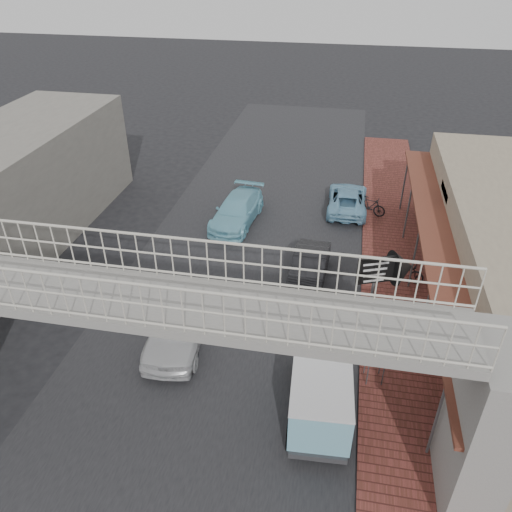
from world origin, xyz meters
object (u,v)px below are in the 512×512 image
at_px(angkot_curb, 347,199).
at_px(motorcycle_far, 370,206).
at_px(arrow_sign, 400,269).
at_px(white_hatchback, 179,321).
at_px(angkot_far, 237,211).
at_px(angkot_van, 321,386).
at_px(dark_sedan, 309,270).
at_px(motorcycle_near, 403,270).
at_px(street_clock, 382,325).

height_order(angkot_curb, motorcycle_far, angkot_curb).
bearing_deg(arrow_sign, white_hatchback, 171.51).
height_order(angkot_far, angkot_van, angkot_van).
bearing_deg(dark_sedan, arrow_sign, -36.35).
xyz_separation_m(white_hatchback, dark_sedan, (4.17, 4.31, -0.14)).
distance_m(motorcycle_far, arrow_sign, 9.37).
xyz_separation_m(angkot_curb, motorcycle_near, (2.54, -6.16, -0.04)).
relative_size(angkot_van, street_clock, 1.45).
bearing_deg(arrow_sign, street_clock, -124.42).
relative_size(angkot_far, motorcycle_near, 2.65).
height_order(dark_sedan, angkot_far, angkot_far).
bearing_deg(angkot_van, white_hatchback, 151.33).
bearing_deg(dark_sedan, angkot_curb, 81.96).
xyz_separation_m(white_hatchback, angkot_far, (0.10, 8.85, -0.12)).
distance_m(motorcycle_near, street_clock, 6.36).
relative_size(white_hatchback, motorcycle_far, 2.85).
bearing_deg(white_hatchback, angkot_far, 84.37).
height_order(dark_sedan, arrow_sign, arrow_sign).
bearing_deg(white_hatchback, street_clock, -11.56).
bearing_deg(motorcycle_far, street_clock, -159.42).
xyz_separation_m(white_hatchback, motorcycle_near, (8.04, 5.18, -0.24)).
bearing_deg(street_clock, motorcycle_near, 69.17).
bearing_deg(motorcycle_far, angkot_far, 126.41).
height_order(white_hatchback, motorcycle_far, white_hatchback).
xyz_separation_m(dark_sedan, angkot_curb, (1.33, 7.04, -0.06)).
distance_m(angkot_far, motorcycle_near, 8.74).
distance_m(angkot_curb, angkot_van, 13.80).
distance_m(angkot_curb, angkot_far, 5.95).
relative_size(dark_sedan, angkot_curb, 0.93).
distance_m(angkot_van, motorcycle_near, 8.16).
height_order(street_clock, arrow_sign, arrow_sign).
bearing_deg(dark_sedan, angkot_far, 134.49).
bearing_deg(motorcycle_far, motorcycle_near, -146.36).
relative_size(dark_sedan, arrow_sign, 1.17).
relative_size(white_hatchback, motorcycle_near, 2.68).
bearing_deg(street_clock, arrow_sign, 68.11).
bearing_deg(motorcycle_far, white_hatchback, 168.24).
distance_m(street_clock, arrow_sign, 2.61).
bearing_deg(motorcycle_near, motorcycle_far, 34.10).
bearing_deg(angkot_curb, angkot_far, 24.35).
relative_size(motorcycle_far, street_clock, 0.60).
xyz_separation_m(motorcycle_far, arrow_sign, (0.69, -9.07, 2.26)).
bearing_deg(angkot_curb, angkot_van, 88.21).
height_order(angkot_van, street_clock, street_clock).
relative_size(angkot_curb, motorcycle_far, 2.62).
height_order(angkot_curb, arrow_sign, arrow_sign).
bearing_deg(angkot_van, street_clock, 42.28).
relative_size(dark_sedan, street_clock, 1.45).
distance_m(white_hatchback, angkot_van, 5.74).
bearing_deg(motorcycle_far, arrow_sign, -155.67).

